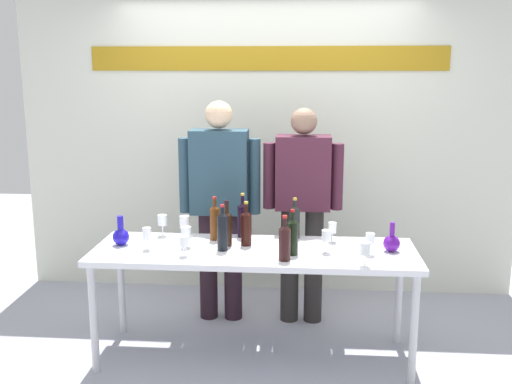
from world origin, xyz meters
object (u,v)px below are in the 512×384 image
Objects in this scene: presenter_left at (220,197)px; wine_glass_left_0 at (162,221)px; presenter_right at (303,202)px; wine_bottle_3 at (227,227)px; decanter_blue_right at (392,242)px; wine_glass_right_1 at (365,249)px; wine_bottle_4 at (292,235)px; wine_bottle_7 at (295,221)px; wine_glass_left_3 at (184,242)px; wine_glass_right_2 at (326,236)px; decanter_blue_left at (121,236)px; wine_glass_left_4 at (185,222)px; wine_bottle_5 at (285,241)px; wine_glass_right_3 at (332,228)px; wine_bottle_0 at (222,230)px; wine_glass_left_1 at (147,235)px; wine_bottle_6 at (246,227)px; wine_glass_right_0 at (370,239)px; wine_bottle_1 at (243,219)px; display_table at (254,258)px; wine_bottle_2 at (215,221)px; wine_glass_left_2 at (186,233)px.

wine_glass_left_0 is (-0.36, -0.36, -0.10)m from presenter_left.
presenter_right reaches higher than wine_bottle_3.
decanter_blue_right is 1.31× the size of wine_glass_right_1.
wine_bottle_4 is 1.03× the size of wine_bottle_7.
decanter_blue_right reaches higher than wine_glass_left_3.
wine_glass_right_2 is (0.22, 0.05, -0.02)m from wine_bottle_4.
wine_glass_left_4 is at bearing 26.97° from decanter_blue_left.
wine_glass_right_3 is (0.32, 0.42, -0.03)m from wine_bottle_5.
presenter_left reaches higher than wine_bottle_0.
wine_glass_left_1 is (-0.96, 0.02, -0.02)m from wine_bottle_4.
decanter_blue_left is at bearing -167.22° from wine_bottle_7.
wine_bottle_5 is 0.95× the size of wine_bottle_6.
presenter_left is at bearing 115.35° from wine_bottle_6.
presenter_left is 0.95m from wine_glass_right_3.
presenter_right is 0.82m from wine_glass_right_0.
wine_bottle_1 reaches higher than decanter_blue_right.
wine_bottle_6 is (-0.06, 0.09, 0.19)m from display_table.
wine_bottle_7 is 2.00× the size of wine_glass_right_0.
wine_glass_left_0 is at bearing 147.17° from wine_bottle_0.
wine_bottle_2 is at bearing -171.30° from wine_bottle_7.
decanter_blue_left is 1.45m from wine_glass_right_3.
decanter_blue_left is at bearing -161.61° from wine_bottle_1.
wine_glass_left_2 is at bearing 179.18° from display_table.
decanter_blue_right is 0.44m from wine_glass_right_2.
wine_bottle_3 reaches higher than wine_glass_right_3.
presenter_right is 0.47m from wine_glass_right_3.
wine_glass_right_2 is at bearing -76.67° from presenter_right.
display_table is at bearing -132.20° from wine_bottle_7.
presenter_left is 0.57m from wine_bottle_3.
wine_glass_left_3 is (-0.24, -0.26, -0.03)m from wine_bottle_3.
wine_glass_left_4 reaches higher than display_table.
wine_glass_right_0 reaches higher than wine_glass_left_2.
wine_bottle_3 is 0.53m from wine_glass_left_0.
wine_glass_right_2 is (0.68, 0.00, -0.03)m from wine_bottle_0.
wine_glass_right_1 is (-0.05, -0.23, 0.00)m from wine_glass_right_0.
wine_glass_left_1 is (0.21, -0.09, 0.04)m from decanter_blue_left.
wine_glass_left_0 is at bearing 130.51° from wine_glass_left_2.
presenter_right is 0.35m from wine_bottle_7.
wine_glass_left_4 is 1.32m from wine_glass_right_1.
wine_bottle_3 is 0.35m from wine_glass_left_4.
wine_glass_right_0 is (1.21, -0.07, 0.00)m from wine_glass_left_2.
wine_bottle_3 is at bearing -154.80° from wine_bottle_7.
wine_glass_right_2 is (0.91, 0.15, 0.01)m from wine_glass_left_3.
wine_bottle_6 reaches higher than wine_glass_left_4.
wine_bottle_2 reaches higher than wine_glass_left_3.
wine_glass_left_4 is at bearing 171.84° from decanter_blue_right.
wine_glass_right_3 is (0.26, -0.08, -0.03)m from wine_bottle_7.
wine_glass_right_0 is (1.07, -0.69, -0.11)m from presenter_left.
wine_bottle_7 is at bearing 20.26° from wine_glass_left_1.
wine_glass_left_1 is (-0.51, -0.14, -0.03)m from wine_bottle_3.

